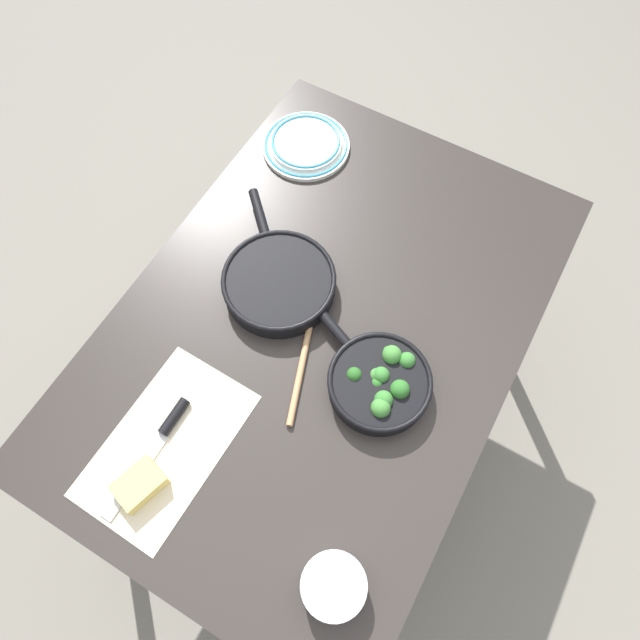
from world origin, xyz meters
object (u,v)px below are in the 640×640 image
object	(u,v)px
skillet_broccoli	(379,381)
cheese_block	(140,484)
skillet_eggs	(279,282)
dinner_plate_stack	(306,144)
grater_knife	(159,440)
prep_bowl_steel	(333,586)
wooden_spoon	(308,336)

from	to	relation	value
skillet_broccoli	cheese_block	world-z (taller)	skillet_broccoli
skillet_eggs	dinner_plate_stack	bearing A→B (deg)	-23.58
dinner_plate_stack	cheese_block	bearing A→B (deg)	9.66
cheese_block	dinner_plate_stack	xyz separation A→B (m)	(-0.94, -0.16, -0.01)
grater_knife	cheese_block	world-z (taller)	cheese_block
dinner_plate_stack	prep_bowl_steel	world-z (taller)	prep_bowl_steel
skillet_eggs	grater_knife	distance (m)	0.44
wooden_spoon	cheese_block	xyz separation A→B (m)	(0.45, -0.13, 0.01)
skillet_broccoli	dinner_plate_stack	distance (m)	0.70
cheese_block	skillet_broccoli	bearing A→B (deg)	143.40
wooden_spoon	dinner_plate_stack	size ratio (longest dim) A/B	1.39
grater_knife	prep_bowl_steel	size ratio (longest dim) A/B	2.25
prep_bowl_steel	skillet_eggs	bearing A→B (deg)	-139.57
skillet_broccoli	prep_bowl_steel	world-z (taller)	skillet_broccoli
skillet_broccoli	grater_knife	xyz separation A→B (m)	(0.34, -0.34, -0.02)
grater_knife	dinner_plate_stack	world-z (taller)	dinner_plate_stack
skillet_eggs	grater_knife	xyz separation A→B (m)	(0.44, -0.03, -0.02)
wooden_spoon	prep_bowl_steel	size ratio (longest dim) A/B	2.64
skillet_broccoli	prep_bowl_steel	xyz separation A→B (m)	(0.40, 0.11, -0.00)
dinner_plate_stack	grater_knife	bearing A→B (deg)	9.07
wooden_spoon	cheese_block	size ratio (longest dim) A/B	2.95
wooden_spoon	dinner_plate_stack	bearing A→B (deg)	11.16
skillet_broccoli	prep_bowl_steel	size ratio (longest dim) A/B	2.81
skillet_eggs	grater_knife	world-z (taller)	skillet_eggs
grater_knife	cheese_block	size ratio (longest dim) A/B	2.52
skillet_eggs	dinner_plate_stack	distance (m)	0.44
prep_bowl_steel	skillet_broccoli	bearing A→B (deg)	-164.55
grater_knife	cheese_block	bearing A→B (deg)	14.72
skillet_eggs	cheese_block	size ratio (longest dim) A/B	3.02
grater_knife	wooden_spoon	bearing A→B (deg)	156.92
skillet_broccoli	dinner_plate_stack	xyz separation A→B (m)	(-0.51, -0.48, -0.02)
cheese_block	prep_bowl_steel	xyz separation A→B (m)	(-0.03, 0.43, 0.01)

